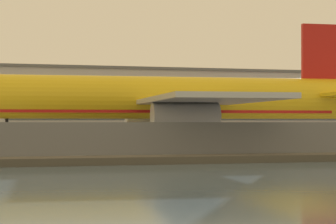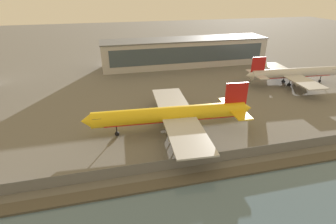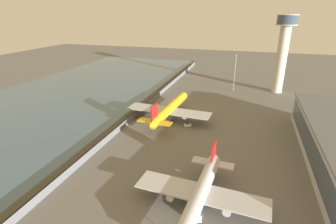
% 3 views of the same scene
% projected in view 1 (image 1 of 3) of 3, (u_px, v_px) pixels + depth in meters
% --- Properties ---
extents(ground_plane, '(500.00, 500.00, 0.00)m').
position_uv_depth(ground_plane, '(197.00, 150.00, 65.79)').
color(ground_plane, '#66635E').
extents(shoreline_seawall, '(320.00, 3.00, 0.50)m').
position_uv_depth(shoreline_seawall, '(285.00, 158.00, 45.99)').
color(shoreline_seawall, '#474238').
rests_on(shoreline_seawall, ground).
extents(perimeter_fence, '(280.00, 0.10, 2.75)m').
position_uv_depth(perimeter_fence, '(260.00, 140.00, 50.35)').
color(perimeter_fence, slate).
rests_on(perimeter_fence, ground).
extents(cargo_jet_yellow, '(47.31, 40.87, 13.17)m').
position_uv_depth(cargo_jet_yellow, '(165.00, 100.00, 65.57)').
color(cargo_jet_yellow, yellow).
rests_on(cargo_jet_yellow, ground).
extents(baggage_tug, '(2.48, 3.53, 1.80)m').
position_uv_depth(baggage_tug, '(194.00, 139.00, 77.38)').
color(baggage_tug, white).
rests_on(baggage_tug, ground).
extents(terminal_building, '(82.71, 15.61, 13.25)m').
position_uv_depth(terminal_building, '(195.00, 103.00, 133.46)').
color(terminal_building, '#B2B2B7').
rests_on(terminal_building, ground).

